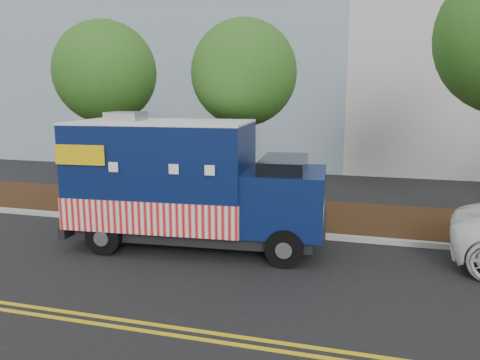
# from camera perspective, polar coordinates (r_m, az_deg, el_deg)

# --- Properties ---
(ground) EXTENTS (120.00, 120.00, 0.00)m
(ground) POSITION_cam_1_polar(r_m,az_deg,el_deg) (12.62, -0.13, -8.27)
(ground) COLOR black
(ground) RESTS_ON ground
(curb) EXTENTS (120.00, 0.18, 0.15)m
(curb) POSITION_cam_1_polar(r_m,az_deg,el_deg) (13.89, 1.45, -6.16)
(curb) COLOR #9E9E99
(curb) RESTS_ON ground
(mulch_strip) EXTENTS (120.00, 4.00, 0.15)m
(mulch_strip) POSITION_cam_1_polar(r_m,az_deg,el_deg) (15.86, 3.32, -4.02)
(mulch_strip) COLOR black
(mulch_strip) RESTS_ON ground
(centerline_near) EXTENTS (120.00, 0.10, 0.01)m
(centerline_near) POSITION_cam_1_polar(r_m,az_deg,el_deg) (8.77, -8.44, -17.31)
(centerline_near) COLOR gold
(centerline_near) RESTS_ON ground
(centerline_far) EXTENTS (120.00, 0.10, 0.01)m
(centerline_far) POSITION_cam_1_polar(r_m,az_deg,el_deg) (8.57, -9.15, -18.04)
(centerline_far) COLOR gold
(centerline_far) RESTS_ON ground
(tree_a) EXTENTS (3.68, 3.68, 6.63)m
(tree_a) POSITION_cam_1_polar(r_m,az_deg,el_deg) (17.90, -16.13, 12.46)
(tree_a) COLOR #38281C
(tree_a) RESTS_ON ground
(tree_b) EXTENTS (3.35, 3.35, 6.36)m
(tree_b) POSITION_cam_1_polar(r_m,az_deg,el_deg) (15.06, 0.47, 12.86)
(tree_b) COLOR #38281C
(tree_b) RESTS_ON ground
(sign_post) EXTENTS (0.06, 0.06, 2.40)m
(sign_post) POSITION_cam_1_polar(r_m,az_deg,el_deg) (15.63, -13.19, -0.28)
(sign_post) COLOR #473828
(sign_post) RESTS_ON ground
(food_truck) EXTENTS (6.97, 3.06, 3.58)m
(food_truck) POSITION_cam_1_polar(r_m,az_deg,el_deg) (12.56, -6.78, -0.77)
(food_truck) COLOR black
(food_truck) RESTS_ON ground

